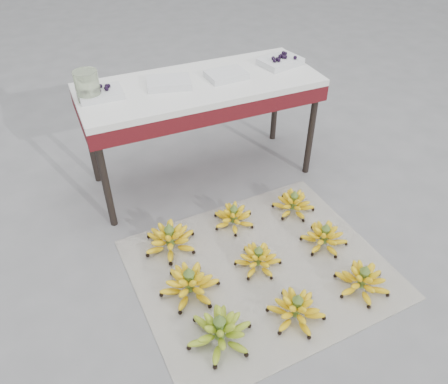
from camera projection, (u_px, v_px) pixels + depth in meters
name	position (u px, v px, depth m)	size (l,w,h in m)	color
ground	(247.00, 286.00, 2.17)	(60.00, 60.00, 0.00)	slate
newspaper_mat	(260.00, 268.00, 2.26)	(1.25, 1.05, 0.01)	white
bunch_front_left	(220.00, 331.00, 1.90)	(0.33, 0.33, 0.18)	#64941D
bunch_front_center	(296.00, 309.00, 1.99)	(0.32, 0.32, 0.16)	yellow
bunch_front_right	(362.00, 280.00, 2.13)	(0.30, 0.30, 0.16)	yellow
bunch_mid_left	(190.00, 284.00, 2.10)	(0.38, 0.38, 0.18)	yellow
bunch_mid_center	(258.00, 259.00, 2.24)	(0.27, 0.27, 0.15)	yellow
bunch_mid_right	(324.00, 237.00, 2.36)	(0.30, 0.30, 0.15)	yellow
bunch_back_left	(170.00, 239.00, 2.34)	(0.33, 0.33, 0.17)	yellow
bunch_back_center	(234.00, 217.00, 2.49)	(0.25, 0.25, 0.15)	yellow
bunch_back_right	(293.00, 204.00, 2.58)	(0.25, 0.25, 0.15)	yellow
vendor_table	(200.00, 94.00, 2.53)	(1.38, 0.55, 0.66)	black
tray_far_left	(101.00, 93.00, 2.32)	(0.23, 0.17, 0.06)	silver
tray_left	(169.00, 83.00, 2.43)	(0.27, 0.22, 0.04)	silver
tray_right	(226.00, 75.00, 2.51)	(0.23, 0.17, 0.04)	silver
tray_far_right	(280.00, 61.00, 2.66)	(0.27, 0.22, 0.06)	silver
glass_jar	(87.00, 86.00, 2.26)	(0.13, 0.13, 0.16)	beige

